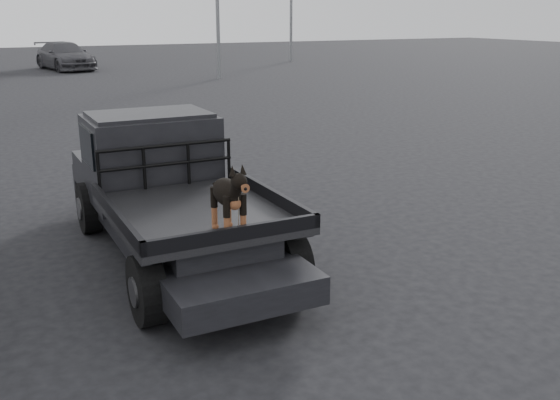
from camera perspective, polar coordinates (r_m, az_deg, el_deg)
ground at (r=6.97m, az=-10.02°, el=-10.19°), size 120.00×120.00×0.00m
flatbed_ute at (r=8.36m, az=-9.66°, el=-2.12°), size 2.00×5.40×0.92m
ute_cab at (r=9.01m, az=-11.75°, el=5.07°), size 1.72×1.30×0.88m
headache_rack at (r=8.34m, az=-10.31°, el=3.06°), size 1.80×0.08×0.55m
dog at (r=6.46m, az=-4.78°, el=0.16°), size 0.32×0.60×0.74m
distant_car_b at (r=38.72m, az=-19.06°, el=12.34°), size 3.09×5.62×1.54m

